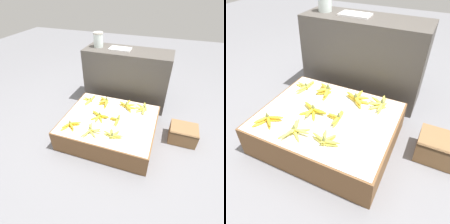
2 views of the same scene
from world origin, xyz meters
The scene contains 15 objects.
ground_plane centered at (0.00, 0.00, 0.00)m, with size 10.00×10.00×0.00m, color slate.
display_platform centered at (0.00, 0.00, 0.14)m, with size 1.10×0.91×0.27m.
back_vendor_table centered at (-0.02, 0.84, 0.42)m, with size 1.24×0.45×0.83m.
wooden_crate centered at (0.88, 0.21, 0.10)m, with size 0.32×0.27×0.20m.
banana_bunch_front_left centered at (-0.37, -0.29, 0.30)m, with size 0.19×0.19×0.09m.
banana_bunch_front_midleft centered at (-0.12, -0.29, 0.30)m, with size 0.21×0.24×0.08m.
banana_bunch_front_midright centered at (0.13, -0.27, 0.30)m, with size 0.24×0.15×0.08m.
banana_bunch_middle_midleft centered at (-0.13, -0.03, 0.30)m, with size 0.24×0.20×0.09m.
banana_bunch_middle_midright centered at (0.09, -0.02, 0.30)m, with size 0.13×0.21×0.08m.
banana_bunch_back_left centered at (-0.39, 0.26, 0.30)m, with size 0.17×0.27×0.08m.
banana_bunch_back_midleft centered at (-0.17, 0.27, 0.31)m, with size 0.16×0.21×0.11m.
banana_bunch_back_midright centered at (0.14, 0.29, 0.30)m, with size 0.24×0.23×0.10m.
banana_bunch_back_right centered at (0.34, 0.30, 0.30)m, with size 0.17×0.25×0.09m.
glass_jar centered at (-0.47, 0.85, 0.93)m, with size 0.14×0.14×0.20m.
foam_tray_white centered at (-0.13, 0.84, 0.84)m, with size 0.30×0.17×0.02m.
Camera 2 is at (0.69, -1.20, 1.40)m, focal length 35.00 mm.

